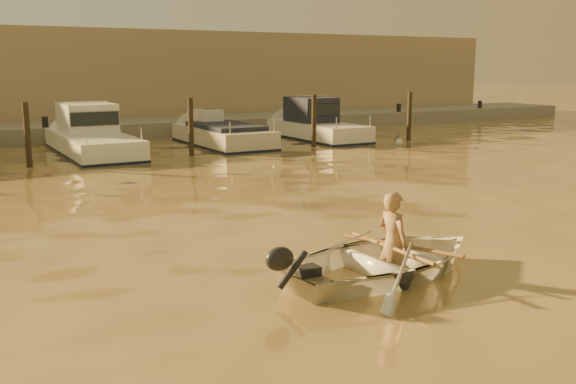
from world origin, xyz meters
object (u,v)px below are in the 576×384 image
moored_boat_3 (223,139)px  waterfront_building (101,79)px  moored_boat_2 (92,136)px  moored_boat_4 (318,124)px  person (393,243)px  dinghy (387,260)px

moored_boat_3 → waterfront_building: bearing=100.1°
moored_boat_2 → waterfront_building: 11.56m
moored_boat_2 → moored_boat_4: 9.43m
moored_boat_2 → waterfront_building: waterfront_building is taller
person → moored_boat_2: size_ratio=0.21×
moored_boat_3 → person: bearing=-105.0°
moored_boat_2 → moored_boat_4: (9.43, 0.00, 0.00)m
person → waterfront_building: 27.05m
moored_boat_3 → waterfront_building: 11.38m
moored_boat_2 → moored_boat_4: same height
moored_boat_4 → moored_boat_3: bearing=180.0°
moored_boat_2 → dinghy: bearing=-87.6°
person → moored_boat_4: bearing=-34.2°
person → moored_boat_3: (4.26, 15.88, -0.25)m
dinghy → waterfront_building: 27.08m
waterfront_building → dinghy: bearing=-95.1°
dinghy → person: bearing=-90.0°
dinghy → moored_boat_4: 18.15m
dinghy → person: 0.26m
moored_boat_2 → waterfront_building: bearing=74.4°
moored_boat_2 → waterfront_building: (3.08, 11.00, 1.77)m
moored_boat_4 → moored_boat_2: bearing=180.0°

